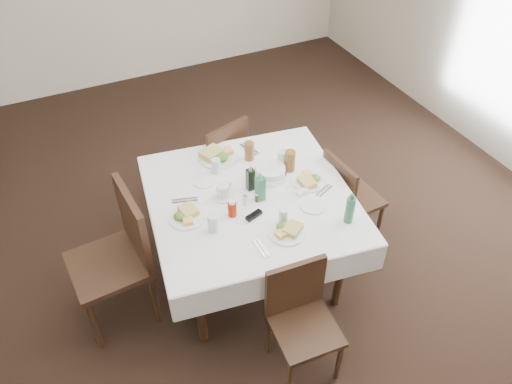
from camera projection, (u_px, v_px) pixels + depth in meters
ground_plane at (233, 282)px, 3.84m from camera, size 7.00×7.00×0.00m
room_shell at (224, 84)px, 2.71m from camera, size 6.04×7.04×2.80m
dining_table at (251, 204)px, 3.49m from camera, size 1.56×1.56×0.76m
chair_north at (221, 158)px, 4.21m from camera, size 0.52×0.52×0.87m
chair_south at (300, 313)px, 3.07m from camera, size 0.41×0.41×0.82m
chair_east at (346, 195)px, 3.89m from camera, size 0.42×0.42×0.83m
chair_west at (121, 251)px, 3.30m from camera, size 0.53×0.53×1.03m
meal_north at (218, 155)px, 3.75m from camera, size 0.31×0.31×0.07m
meal_south at (287, 231)px, 3.17m from camera, size 0.23×0.23×0.05m
meal_east at (309, 180)px, 3.54m from camera, size 0.24×0.24×0.05m
meal_west at (186, 215)px, 3.27m from camera, size 0.24×0.24×0.05m
side_plate_a at (204, 181)px, 3.56m from camera, size 0.16×0.16×0.01m
side_plate_b at (313, 205)px, 3.37m from camera, size 0.18×0.18×0.01m
water_n at (216, 166)px, 3.60m from camera, size 0.06×0.06×0.12m
water_s at (283, 216)px, 3.22m from camera, size 0.06×0.06×0.11m
water_e at (282, 159)px, 3.65m from camera, size 0.07×0.07×0.14m
water_w at (213, 223)px, 3.15m from camera, size 0.07×0.07×0.13m
iced_tea_a at (249, 151)px, 3.71m from camera, size 0.07×0.07×0.15m
iced_tea_b at (290, 161)px, 3.61m from camera, size 0.08×0.08×0.16m
bread_basket at (270, 172)px, 3.59m from camera, size 0.24×0.24×0.08m
oil_cruet_dark at (250, 179)px, 3.44m from camera, size 0.05×0.05×0.21m
oil_cruet_green at (260, 188)px, 3.36m from camera, size 0.06×0.06×0.24m
ketchup_bottle at (232, 209)px, 3.26m from camera, size 0.06×0.06×0.13m
salt_shaker at (245, 200)px, 3.36m from camera, size 0.03×0.03×0.08m
pepper_shaker at (257, 197)px, 3.38m from camera, size 0.03×0.03×0.07m
coffee_mug at (223, 191)px, 3.41m from camera, size 0.15×0.15×0.11m
sunglasses at (254, 215)px, 3.28m from camera, size 0.13×0.07×0.03m
green_bottle at (350, 210)px, 3.20m from camera, size 0.06×0.06×0.23m
sugar_caddy at (302, 192)px, 3.44m from camera, size 0.08×0.05×0.04m
cutlery_n at (250, 149)px, 3.85m from camera, size 0.09×0.20×0.01m
cutlery_s at (261, 248)px, 3.08m from camera, size 0.04×0.16×0.01m
cutlery_e at (324, 191)px, 3.48m from camera, size 0.17×0.11×0.01m
cutlery_w at (185, 200)px, 3.41m from camera, size 0.18×0.09×0.01m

